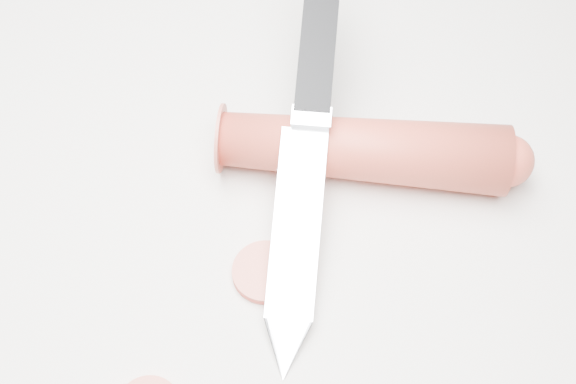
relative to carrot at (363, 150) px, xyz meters
The scene contains 4 objects.
ground 0.10m from the carrot, 89.88° to the right, with size 2.40×2.40×0.00m, color silver.
carrot is the anchor object (origin of this frame).
carrot_slice_4 0.10m from the carrot, 91.86° to the right, with size 0.04×0.04×0.01m, color #C75542.
kitchen_knife 0.04m from the carrot, 128.30° to the right, with size 0.16×0.24×0.09m, color silver, non-canonical shape.
Camera 1 is at (0.13, -0.15, 0.43)m, focal length 50.00 mm.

